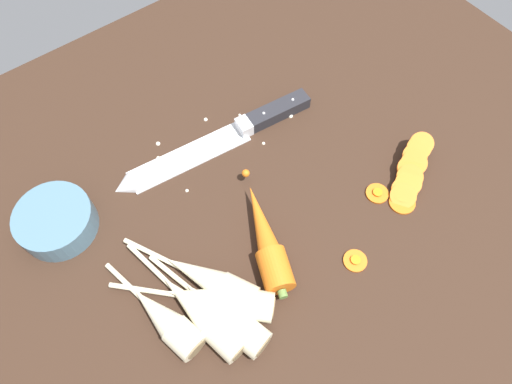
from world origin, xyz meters
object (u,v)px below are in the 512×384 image
parsnip_front (219,300)px  carrot_slice_stray_near (355,260)px  parsnip_mid_left (209,280)px  carrot_slice_stray_mid (377,193)px  parsnip_outer (224,315)px  parsnip_mid_right (201,314)px  prep_bowl (56,221)px  carrot_slice_stack (410,173)px  parsnip_back (165,320)px  chefs_knife (213,143)px  whole_carrot (266,240)px

parsnip_front → carrot_slice_stray_near: parsnip_front is taller
parsnip_mid_left → carrot_slice_stray_mid: size_ratio=5.59×
parsnip_mid_left → parsnip_outer: size_ratio=0.98×
carrot_slice_stray_mid → parsnip_mid_left: bearing=172.8°
parsnip_mid_right → prep_bowl: bearing=111.3°
carrot_slice_stack → carrot_slice_stray_mid: carrot_slice_stack is taller
parsnip_mid_left → parsnip_back: (-7.51, -0.93, 0.00)cm
carrot_slice_stray_near → chefs_knife: bearing=99.4°
parsnip_back → parsnip_front: bearing=-15.9°
parsnip_front → prep_bowl: bearing=117.3°
parsnip_mid_right → carrot_slice_stray_near: bearing=-16.6°
parsnip_mid_right → carrot_slice_stack: 37.39cm
carrot_slice_stray_near → prep_bowl: prep_bowl is taller
parsnip_outer → chefs_knife: bearing=58.6°
carrot_slice_stack → carrot_slice_stray_near: (-15.86, -5.03, -1.06)cm
whole_carrot → parsnip_mid_left: size_ratio=0.99×
parsnip_back → carrot_slice_stray_mid: (35.64, -2.61, -1.62)cm
whole_carrot → carrot_slice_stack: whole_carrot is taller
parsnip_back → carrot_slice_stack: 41.58cm
parsnip_mid_left → prep_bowl: (-12.55, 20.35, 0.17)cm
carrot_slice_stack → carrot_slice_stray_near: carrot_slice_stack is taller
parsnip_mid_right → parsnip_front: bearing=2.2°
parsnip_mid_right → carrot_slice_stack: (37.36, -1.39, -0.56)cm
carrot_slice_stack → carrot_slice_stray_near: size_ratio=3.69×
chefs_knife → carrot_slice_stray_mid: (14.78, -22.40, -0.29)cm
whole_carrot → carrot_slice_stray_mid: 19.02cm
parsnip_back → prep_bowl: size_ratio=1.59×
carrot_slice_stray_near → prep_bowl: 42.76cm
parsnip_mid_right → carrot_slice_stray_mid: (31.56, -0.51, -1.62)cm
chefs_knife → parsnip_outer: bearing=-121.4°
chefs_knife → prep_bowl: prep_bowl is taller
parsnip_back → carrot_slice_stack: bearing=-4.8°
whole_carrot → parsnip_mid_right: size_ratio=0.88×
whole_carrot → prep_bowl: 30.02cm
chefs_knife → parsnip_front: parsnip_front is taller
parsnip_mid_right → carrot_slice_stack: size_ratio=1.75×
parsnip_mid_right → carrot_slice_stray_mid: bearing=-0.9°
parsnip_back → carrot_slice_stray_near: bearing=-18.4°
carrot_slice_stray_mid → parsnip_outer: bearing=-177.2°
parsnip_mid_left → carrot_slice_stack: 34.22cm
carrot_slice_stray_near → carrot_slice_stray_mid: (10.07, 5.90, -0.00)cm
parsnip_front → whole_carrot: bearing=16.2°
chefs_knife → parsnip_front: (-13.90, -21.77, 1.33)cm
parsnip_mid_left → parsnip_outer: (-1.16, -4.97, 0.00)cm
chefs_knife → parsnip_front: bearing=-122.6°
whole_carrot → prep_bowl: bearing=137.4°
parsnip_outer → parsnip_front: bearing=73.3°
parsnip_outer → carrot_slice_stray_near: (19.22, -4.48, -1.62)cm
parsnip_mid_left → whole_carrot: bearing=0.1°
parsnip_mid_right → carrot_slice_stack: bearing=-2.1°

